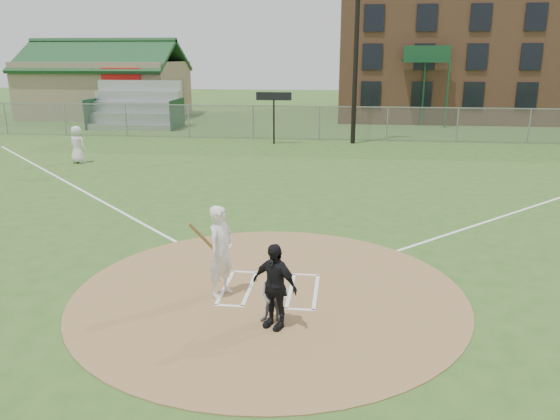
# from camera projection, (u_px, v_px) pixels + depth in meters

# --- Properties ---
(ground) EXTENTS (140.00, 140.00, 0.00)m
(ground) POSITION_uv_depth(u_px,v_px,m) (269.00, 293.00, 11.77)
(ground) COLOR #32581E
(ground) RESTS_ON ground
(dirt_circle) EXTENTS (8.40, 8.40, 0.02)m
(dirt_circle) POSITION_uv_depth(u_px,v_px,m) (269.00, 293.00, 11.77)
(dirt_circle) COLOR #997648
(dirt_circle) RESTS_ON ground
(home_plate) EXTENTS (0.56, 0.56, 0.03)m
(home_plate) POSITION_uv_depth(u_px,v_px,m) (276.00, 293.00, 11.67)
(home_plate) COLOR silver
(home_plate) RESTS_ON dirt_circle
(foul_line_first) EXTENTS (17.04, 17.04, 0.01)m
(foul_line_first) POSITION_uv_depth(u_px,v_px,m) (555.00, 199.00, 19.35)
(foul_line_first) COLOR white
(foul_line_first) RESTS_ON ground
(foul_line_third) EXTENTS (17.04, 17.04, 0.01)m
(foul_line_third) POSITION_uv_depth(u_px,v_px,m) (73.00, 186.00, 21.38)
(foul_line_third) COLOR white
(foul_line_third) RESTS_ON ground
(catcher) EXTENTS (0.57, 0.46, 1.11)m
(catcher) POSITION_uv_depth(u_px,v_px,m) (274.00, 296.00, 10.30)
(catcher) COLOR slate
(catcher) RESTS_ON dirt_circle
(umpire) EXTENTS (1.04, 0.81, 1.65)m
(umpire) POSITION_uv_depth(u_px,v_px,m) (274.00, 286.00, 10.07)
(umpire) COLOR black
(umpire) RESTS_ON dirt_circle
(ondeck_player) EXTENTS (0.98, 0.77, 1.75)m
(ondeck_player) POSITION_uv_depth(u_px,v_px,m) (77.00, 145.00, 25.64)
(ondeck_player) COLOR silver
(ondeck_player) RESTS_ON ground
(batters_boxes) EXTENTS (2.08, 1.88, 0.01)m
(batters_boxes) POSITION_uv_depth(u_px,v_px,m) (270.00, 289.00, 11.91)
(batters_boxes) COLOR white
(batters_boxes) RESTS_ON dirt_circle
(batter_at_plate) EXTENTS (0.90, 1.06, 1.96)m
(batter_at_plate) POSITION_uv_depth(u_px,v_px,m) (221.00, 251.00, 11.39)
(batter_at_plate) COLOR silver
(batter_at_plate) RESTS_ON dirt_circle
(outfield_fence) EXTENTS (56.08, 0.08, 2.03)m
(outfield_fence) POSITION_uv_depth(u_px,v_px,m) (319.00, 123.00, 32.50)
(outfield_fence) COLOR slate
(outfield_fence) RESTS_ON ground
(bleachers) EXTENTS (6.08, 3.20, 3.20)m
(bleachers) POSITION_uv_depth(u_px,v_px,m) (135.00, 105.00, 37.81)
(bleachers) COLOR #B7BABF
(bleachers) RESTS_ON ground
(clubhouse) EXTENTS (12.20, 8.71, 6.23)m
(clubhouse) POSITION_uv_depth(u_px,v_px,m) (106.00, 87.00, 44.65)
(clubhouse) COLOR gray
(clubhouse) RESTS_ON ground
(brick_warehouse) EXTENTS (30.00, 17.17, 15.00)m
(brick_warehouse) POSITION_uv_depth(u_px,v_px,m) (528.00, 22.00, 44.15)
(brick_warehouse) COLOR #8E593D
(brick_warehouse) RESTS_ON ground
(light_pole) EXTENTS (1.20, 0.30, 12.22)m
(light_pole) POSITION_uv_depth(u_px,v_px,m) (357.00, 23.00, 29.78)
(light_pole) COLOR black
(light_pole) RESTS_ON ground
(scoreboard_sign) EXTENTS (2.00, 0.10, 2.93)m
(scoreboard_sign) POSITION_uv_depth(u_px,v_px,m) (274.00, 102.00, 30.68)
(scoreboard_sign) COLOR black
(scoreboard_sign) RESTS_ON ground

